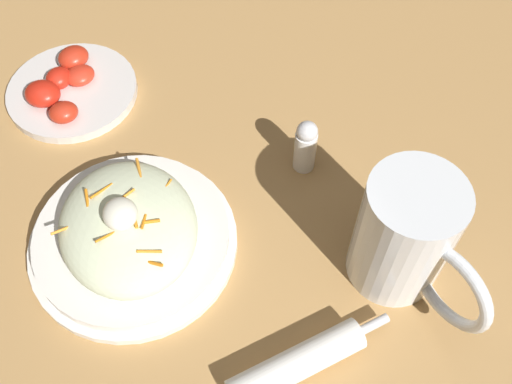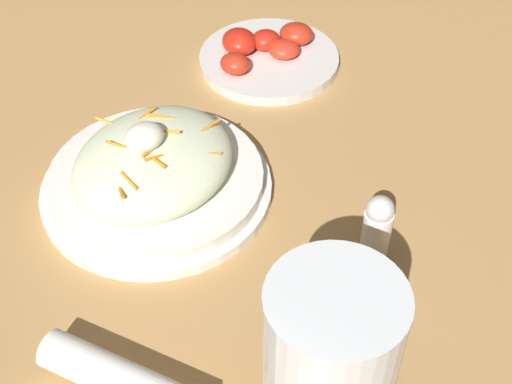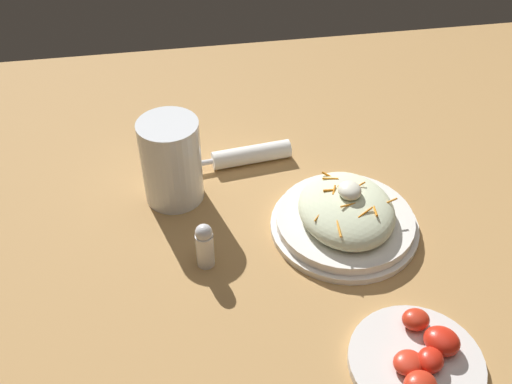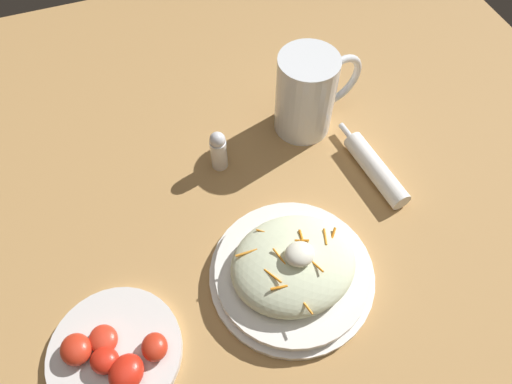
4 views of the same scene
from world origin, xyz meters
The scene contains 6 objects.
ground_plane centered at (0.00, 0.00, 0.00)m, with size 1.43×1.43×0.00m, color #B2844C.
salad_plate centered at (-0.06, 0.05, 0.03)m, with size 0.24×0.24×0.09m.
beer_mug centered at (-0.19, -0.21, 0.07)m, with size 0.17×0.10×0.15m.
napkin_roll centered at (-0.26, -0.07, 0.02)m, with size 0.05×0.18×0.03m.
tomato_plate centered at (0.20, 0.08, 0.01)m, with size 0.18×0.18×0.04m.
salt_shaker centered at (-0.02, -0.17, 0.04)m, with size 0.03×0.03×0.08m.
Camera 4 is at (0.08, 0.28, 0.63)m, focal length 31.98 mm.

